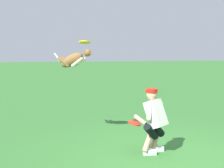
# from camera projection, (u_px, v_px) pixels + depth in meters

# --- Properties ---
(ground_plane) EXTENTS (60.00, 60.00, 0.00)m
(ground_plane) POSITION_uv_depth(u_px,v_px,m) (167.00, 159.00, 6.41)
(ground_plane) COLOR #316B2D
(person) EXTENTS (0.70, 0.57, 1.29)m
(person) POSITION_uv_depth(u_px,v_px,m) (154.00, 119.00, 6.69)
(person) COLOR silver
(person) RESTS_ON ground_plane
(dog) EXTENTS (0.92, 0.56, 0.53)m
(dog) POSITION_uv_depth(u_px,v_px,m) (74.00, 60.00, 7.79)
(dog) COLOR brown
(frisbee_flying) EXTENTS (0.36, 0.36, 0.11)m
(frisbee_flying) POSITION_uv_depth(u_px,v_px,m) (85.00, 42.00, 7.69)
(frisbee_flying) COLOR yellow
(frisbee_held) EXTENTS (0.29, 0.29, 0.10)m
(frisbee_held) POSITION_uv_depth(u_px,v_px,m) (135.00, 123.00, 6.71)
(frisbee_held) COLOR red
(frisbee_held) RESTS_ON person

